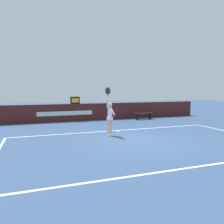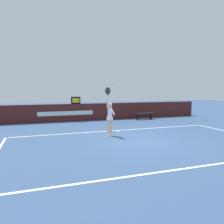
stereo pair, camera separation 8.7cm
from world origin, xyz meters
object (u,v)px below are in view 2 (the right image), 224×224
object	(u,v)px
tennis_ball	(113,83)
courtside_bench_near	(144,115)
speed_display	(76,100)
tennis_player	(110,116)

from	to	relation	value
tennis_ball	courtside_bench_near	size ratio (longest dim) A/B	0.05
speed_display	tennis_player	size ratio (longest dim) A/B	0.27
speed_display	tennis_player	distance (m)	5.54
tennis_player	tennis_ball	distance (m)	1.54
speed_display	courtside_bench_near	world-z (taller)	speed_display
speed_display	tennis_player	xyz separation A→B (m)	(0.66, -5.48, -0.50)
tennis_player	courtside_bench_near	xyz separation A→B (m)	(4.21, 4.57, -0.59)
tennis_ball	courtside_bench_near	bearing A→B (deg)	48.36
speed_display	tennis_player	world-z (taller)	tennis_player
tennis_player	courtside_bench_near	world-z (taller)	tennis_player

